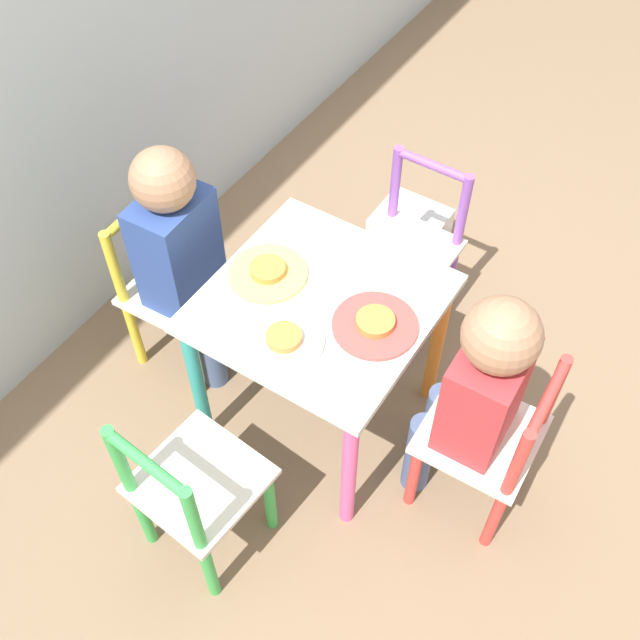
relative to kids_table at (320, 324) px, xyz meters
name	(u,v)px	position (x,y,z in m)	size (l,w,h in m)	color
ground_plane	(320,413)	(0.00, 0.00, -0.40)	(6.00, 6.00, 0.00)	#7F664C
kids_table	(320,324)	(0.00, 0.00, 0.00)	(0.51, 0.51, 0.48)	silver
chair_yellow	(174,290)	(-0.02, 0.46, -0.14)	(0.27, 0.27, 0.52)	silver
chair_red	(489,442)	(0.01, -0.46, -0.14)	(0.27, 0.27, 0.52)	silver
chair_green	(193,491)	(-0.46, 0.04, -0.14)	(0.28, 0.28, 0.52)	silver
chair_purple	(409,251)	(0.46, -0.01, -0.14)	(0.26, 0.26, 0.52)	silver
child_back	(183,251)	(-0.02, 0.40, 0.04)	(0.21, 0.21, 0.74)	#4C608E
child_front	(477,389)	(0.01, -0.40, 0.03)	(0.20, 0.22, 0.71)	#4C608E
plate_back	(268,272)	(0.00, 0.15, 0.10)	(0.19, 0.19, 0.03)	#EADB66
plate_front	(375,324)	(0.00, -0.15, 0.10)	(0.19, 0.19, 0.03)	#E54C47
plate_left	(284,340)	(-0.15, 0.00, 0.10)	(0.18, 0.18, 0.03)	white
storage_bin	(410,227)	(0.74, 0.12, -0.34)	(0.20, 0.22, 0.11)	silver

